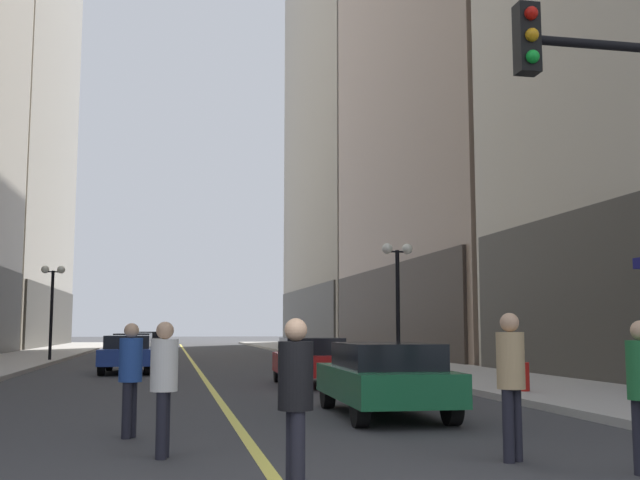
% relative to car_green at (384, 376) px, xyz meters
% --- Properties ---
extents(ground_plane, '(200.00, 200.00, 0.00)m').
position_rel_car_green_xyz_m(ground_plane, '(-2.73, 27.15, -0.72)').
color(ground_plane, '#38383A').
extents(sidewalk_left, '(4.50, 78.00, 0.15)m').
position_rel_car_green_xyz_m(sidewalk_left, '(-10.98, 27.15, -0.64)').
color(sidewalk_left, '#ADA8A0').
rests_on(sidewalk_left, ground).
extents(sidewalk_right, '(4.50, 78.00, 0.15)m').
position_rel_car_green_xyz_m(sidewalk_right, '(5.52, 27.15, -0.64)').
color(sidewalk_right, '#ADA8A0').
rests_on(sidewalk_right, ground).
extents(lane_centre_stripe, '(0.16, 70.00, 0.01)m').
position_rel_car_green_xyz_m(lane_centre_stripe, '(-2.73, 27.15, -0.71)').
color(lane_centre_stripe, '#E5D64C').
rests_on(lane_centre_stripe, ground).
extents(building_right_mid, '(14.77, 24.00, 40.99)m').
position_rel_car_green_xyz_m(building_right_mid, '(15.06, 26.65, 19.70)').
color(building_right_mid, gray).
rests_on(building_right_mid, ground).
extents(building_right_far, '(13.81, 26.00, 42.06)m').
position_rel_car_green_xyz_m(building_right_far, '(14.58, 52.15, 20.24)').
color(building_right_far, '#A8A399').
rests_on(building_right_far, ground).
extents(car_green, '(1.91, 4.35, 1.32)m').
position_rel_car_green_xyz_m(car_green, '(0.00, 0.00, 0.00)').
color(car_green, '#196038').
rests_on(car_green, ground).
extents(car_red, '(1.96, 4.12, 1.32)m').
position_rel_car_green_xyz_m(car_red, '(0.03, 7.57, -0.00)').
color(car_red, '#B21919').
rests_on(car_red, ground).
extents(car_blue, '(1.80, 4.38, 1.32)m').
position_rel_car_green_xyz_m(car_blue, '(-5.26, 14.82, -0.00)').
color(car_blue, navy).
rests_on(car_blue, ground).
extents(car_grey, '(2.02, 4.80, 1.32)m').
position_rel_car_green_xyz_m(car_grey, '(-5.54, 24.75, 0.00)').
color(car_grey, slate).
rests_on(car_grey, ground).
extents(car_maroon, '(1.88, 4.45, 1.32)m').
position_rel_car_green_xyz_m(car_maroon, '(-5.53, 32.83, -0.00)').
color(car_maroon, maroon).
rests_on(car_maroon, ground).
extents(car_white, '(2.02, 4.41, 1.32)m').
position_rel_car_green_xyz_m(car_white, '(-5.18, 41.87, 0.00)').
color(car_white, silver).
rests_on(car_white, ground).
extents(pedestrian_in_blue_hoodie, '(0.45, 0.45, 1.66)m').
position_rel_car_green_xyz_m(pedestrian_in_blue_hoodie, '(-4.40, -1.88, 0.25)').
color(pedestrian_in_blue_hoodie, black).
rests_on(pedestrian_in_blue_hoodie, ground).
extents(pedestrian_in_black_coat, '(0.38, 0.38, 1.69)m').
position_rel_car_green_xyz_m(pedestrian_in_black_coat, '(-2.66, -6.28, 0.26)').
color(pedestrian_in_black_coat, black).
rests_on(pedestrian_in_black_coat, ground).
extents(pedestrian_in_tan_trench, '(0.46, 0.46, 1.78)m').
position_rel_car_green_xyz_m(pedestrian_in_tan_trench, '(0.21, -4.83, 0.32)').
color(pedestrian_in_tan_trench, black).
rests_on(pedestrian_in_tan_trench, ground).
extents(pedestrian_in_white_shirt, '(0.40, 0.40, 1.67)m').
position_rel_car_green_xyz_m(pedestrian_in_white_shirt, '(-3.91, -3.75, 0.25)').
color(pedestrian_in_white_shirt, black).
rests_on(pedestrian_in_white_shirt, ground).
extents(street_lamp_left_far, '(1.06, 0.36, 4.43)m').
position_rel_car_green_xyz_m(street_lamp_left_far, '(-9.13, 23.23, 2.54)').
color(street_lamp_left_far, black).
rests_on(street_lamp_left_far, ground).
extents(street_lamp_right_mid, '(1.06, 0.36, 4.43)m').
position_rel_car_green_xyz_m(street_lamp_right_mid, '(3.67, 11.19, 2.54)').
color(street_lamp_right_mid, black).
rests_on(street_lamp_right_mid, ground).
extents(fire_hydrant_right, '(0.28, 0.28, 0.80)m').
position_rel_car_green_xyz_m(fire_hydrant_right, '(4.17, 3.02, -0.32)').
color(fire_hydrant_right, red).
rests_on(fire_hydrant_right, ground).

